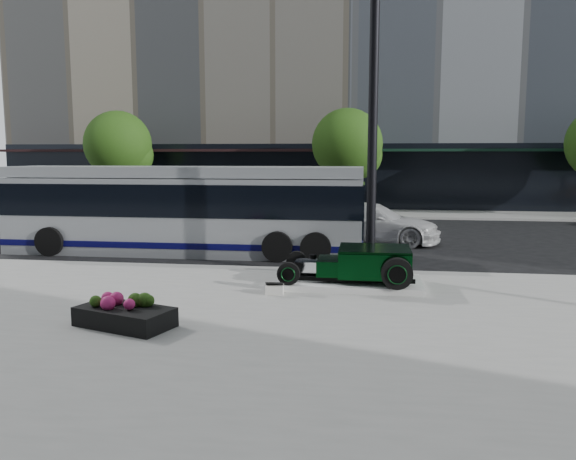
# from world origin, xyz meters

# --- Properties ---
(ground) EXTENTS (120.00, 120.00, 0.00)m
(ground) POSITION_xyz_m (0.00, 0.00, 0.00)
(ground) COLOR black
(ground) RESTS_ON ground
(sidewalk_near) EXTENTS (70.00, 17.00, 0.12)m
(sidewalk_near) POSITION_xyz_m (0.00, -10.50, 0.06)
(sidewalk_near) COLOR gray
(sidewalk_near) RESTS_ON ground
(sidewalk_far) EXTENTS (70.00, 4.00, 0.12)m
(sidewalk_far) POSITION_xyz_m (0.00, 14.00, 0.06)
(sidewalk_far) COLOR gray
(sidewalk_far) RESTS_ON ground
(street_trees) EXTENTS (29.80, 3.80, 5.70)m
(street_trees) POSITION_xyz_m (1.15, 13.07, 3.77)
(street_trees) COLOR black
(street_trees) RESTS_ON sidewalk_far
(display_plinth) EXTENTS (3.40, 1.80, 0.15)m
(display_plinth) POSITION_xyz_m (1.76, -4.06, 0.20)
(display_plinth) COLOR silver
(display_plinth) RESTS_ON sidewalk_near
(hot_rod) EXTENTS (3.22, 2.00, 0.81)m
(hot_rod) POSITION_xyz_m (2.09, -4.06, 0.70)
(hot_rod) COLOR black
(hot_rod) RESTS_ON display_plinth
(info_plaque) EXTENTS (0.42, 0.33, 0.31)m
(info_plaque) POSITION_xyz_m (0.03, -5.18, 0.24)
(info_plaque) COLOR silver
(info_plaque) RESTS_ON sidewalk_near
(lamppost) EXTENTS (0.45, 0.45, 8.27)m
(lamppost) POSITION_xyz_m (2.22, -2.64, 3.94)
(lamppost) COLOR black
(lamppost) RESTS_ON sidewalk_near
(flower_planter) EXTENTS (1.99, 1.43, 0.59)m
(flower_planter) POSITION_xyz_m (-2.35, -7.98, 0.33)
(flower_planter) COLOR black
(flower_planter) RESTS_ON sidewalk_near
(transit_bus) EXTENTS (12.12, 2.88, 2.92)m
(transit_bus) POSITION_xyz_m (-4.02, 0.67, 1.49)
(transit_bus) COLOR #A8ADB2
(transit_bus) RESTS_ON ground
(white_sedan) EXTENTS (5.52, 3.14, 1.51)m
(white_sedan) POSITION_xyz_m (2.26, 3.79, 0.75)
(white_sedan) COLOR silver
(white_sedan) RESTS_ON ground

